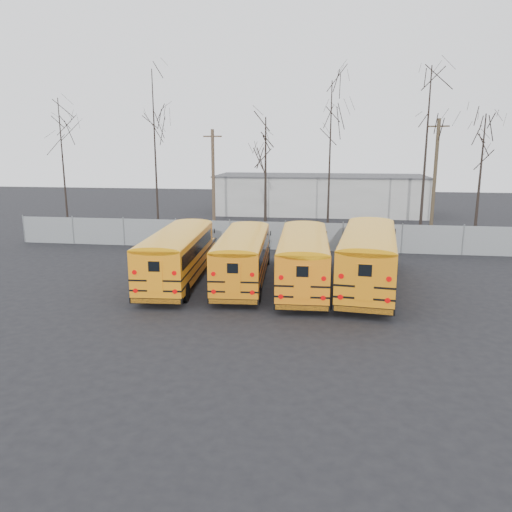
% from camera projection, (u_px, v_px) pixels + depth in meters
% --- Properties ---
extents(ground, '(120.00, 120.00, 0.00)m').
position_uv_depth(ground, '(264.00, 301.00, 23.86)').
color(ground, black).
rests_on(ground, ground).
extents(fence, '(40.00, 0.04, 2.00)m').
position_uv_depth(fence, '(285.00, 236.00, 35.24)').
color(fence, gray).
rests_on(fence, ground).
extents(distant_building, '(22.00, 8.00, 4.00)m').
position_uv_depth(distant_building, '(320.00, 195.00, 54.06)').
color(distant_building, '#BABAB5').
rests_on(distant_building, ground).
extents(bus_a, '(3.11, 10.63, 2.94)m').
position_uv_depth(bus_a, '(178.00, 251.00, 26.68)').
color(bus_a, black).
rests_on(bus_a, ground).
extents(bus_b, '(2.96, 10.25, 2.83)m').
position_uv_depth(bus_b, '(243.00, 253.00, 26.48)').
color(bus_b, black).
rests_on(bus_b, ground).
extents(bus_c, '(2.82, 10.64, 2.95)m').
position_uv_depth(bus_c, '(304.00, 255.00, 25.76)').
color(bus_c, black).
rests_on(bus_c, ground).
extents(bus_d, '(3.76, 11.55, 3.18)m').
position_uv_depth(bus_d, '(368.00, 253.00, 25.54)').
color(bus_d, black).
rests_on(bus_d, ground).
extents(utility_pole_left, '(1.52, 0.27, 8.54)m').
position_uv_depth(utility_pole_left, '(213.00, 181.00, 41.15)').
color(utility_pole_left, '#4D3C2B').
rests_on(utility_pole_left, ground).
extents(utility_pole_right, '(1.59, 0.75, 9.39)m').
position_uv_depth(utility_pole_right, '(435.00, 176.00, 40.93)').
color(utility_pole_right, '#433726').
rests_on(utility_pole_right, ground).
extents(tree_0, '(0.26, 0.26, 10.82)m').
position_uv_depth(tree_0, '(63.00, 169.00, 39.19)').
color(tree_0, black).
rests_on(tree_0, ground).
extents(tree_1, '(0.26, 0.26, 12.81)m').
position_uv_depth(tree_1, '(155.00, 157.00, 38.28)').
color(tree_1, black).
rests_on(tree_1, ground).
extents(tree_2, '(0.26, 0.26, 9.27)m').
position_uv_depth(tree_2, '(265.00, 182.00, 36.76)').
color(tree_2, black).
rests_on(tree_2, ground).
extents(tree_3, '(0.26, 0.26, 11.97)m').
position_uv_depth(tree_3, '(330.00, 162.00, 38.34)').
color(tree_3, black).
rests_on(tree_3, ground).
extents(tree_4, '(0.26, 0.26, 12.93)m').
position_uv_depth(tree_4, '(425.00, 156.00, 37.45)').
color(tree_4, black).
rests_on(tree_4, ground).
extents(tree_5, '(0.26, 0.26, 9.49)m').
position_uv_depth(tree_5, '(480.00, 180.00, 36.72)').
color(tree_5, black).
rests_on(tree_5, ground).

